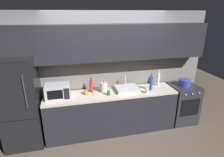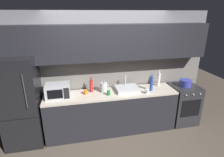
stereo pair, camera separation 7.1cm
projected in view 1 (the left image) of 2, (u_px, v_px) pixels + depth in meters
name	position (u px, v px, depth m)	size (l,w,h in m)	color
back_wall	(108.00, 59.00, 3.80)	(4.46, 0.44, 2.50)	slate
counter_run	(112.00, 112.00, 3.90)	(2.72, 0.60, 0.90)	black
refrigerator	(21.00, 103.00, 3.38)	(0.68, 0.69, 1.74)	black
oven_range	(182.00, 103.00, 4.27)	(0.60, 0.62, 0.90)	#232326
microwave	(58.00, 91.00, 3.49)	(0.46, 0.35, 0.27)	#A8AAAF
sink_basin	(127.00, 89.00, 3.83)	(0.48, 0.38, 0.30)	#ADAFB5
kettle	(104.00, 87.00, 3.75)	(0.18, 0.14, 0.23)	#B7BABF
wine_bottle_white	(158.00, 79.00, 4.07)	(0.06, 0.06, 0.36)	silver
wine_bottle_red	(91.00, 86.00, 3.74)	(0.07, 0.07, 0.32)	#A82323
wine_bottle_blue	(151.00, 83.00, 3.82)	(0.07, 0.07, 0.36)	#234299
mug_green	(109.00, 93.00, 3.61)	(0.07, 0.07, 0.09)	#1E6B2D
mug_clear	(147.00, 91.00, 3.70)	(0.08, 0.08, 0.10)	silver
mug_orange	(86.00, 92.00, 3.64)	(0.07, 0.07, 0.09)	orange
cooking_pot	(184.00, 82.00, 4.09)	(0.26, 0.26, 0.15)	#333899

